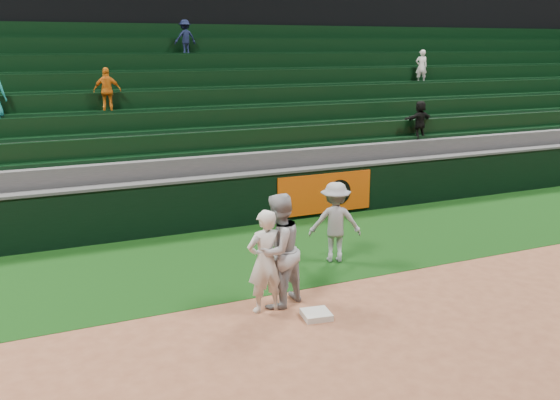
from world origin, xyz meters
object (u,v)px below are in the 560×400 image
object	(u,v)px
first_base	(316,315)
first_baseman	(265,261)
base_coach	(335,222)
baserunner	(278,251)

from	to	relation	value
first_base	first_baseman	world-z (taller)	first_baseman
first_base	base_coach	distance (m)	2.83
baserunner	first_baseman	bearing A→B (deg)	-1.82
first_base	base_coach	xyz separation A→B (m)	(1.58, 2.22, 0.76)
first_base	baserunner	bearing A→B (deg)	116.01
first_baseman	base_coach	world-z (taller)	first_baseman
first_baseman	baserunner	world-z (taller)	baserunner
first_baseman	base_coach	xyz separation A→B (m)	(2.22, 1.64, -0.04)
baserunner	base_coach	size ratio (longest dim) A/B	1.18
first_base	baserunner	size ratio (longest dim) A/B	0.23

